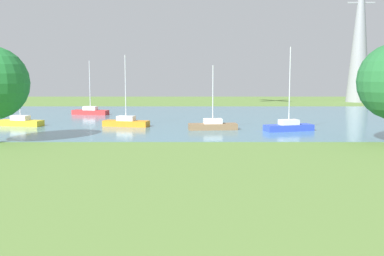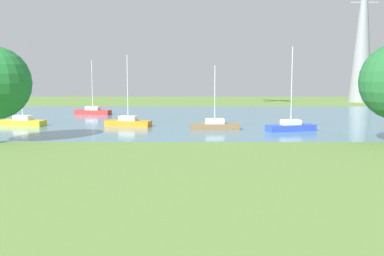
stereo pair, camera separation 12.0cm
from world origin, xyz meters
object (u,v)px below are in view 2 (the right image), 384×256
object	(u,v)px
sailboat_orange	(128,122)
electricity_pylon	(363,30)
sailboat_brown	(215,125)
sailboat_yellow	(23,121)
sailboat_blue	(291,126)
sailboat_red	(93,111)

from	to	relation	value
sailboat_orange	electricity_pylon	size ratio (longest dim) A/B	0.27
sailboat_brown	sailboat_yellow	xyz separation A→B (m)	(-20.32, 3.38, 0.01)
sailboat_brown	sailboat_yellow	bearing A→B (deg)	170.56
sailboat_yellow	electricity_pylon	distance (m)	65.77
sailboat_brown	electricity_pylon	size ratio (longest dim) A/B	0.23
sailboat_orange	sailboat_blue	bearing A→B (deg)	-13.19
sailboat_orange	sailboat_yellow	bearing A→B (deg)	177.36
sailboat_yellow	sailboat_blue	bearing A→B (deg)	-8.94
sailboat_blue	sailboat_yellow	xyz separation A→B (m)	(-27.66, 4.35, -0.01)
sailboat_brown	sailboat_orange	xyz separation A→B (m)	(-9.01, 2.86, 0.01)
sailboat_red	sailboat_brown	world-z (taller)	sailboat_red
sailboat_blue	sailboat_brown	bearing A→B (deg)	172.46
sailboat_red	sailboat_orange	size ratio (longest dim) A/B	0.97
sailboat_blue	electricity_pylon	xyz separation A→B (m)	(22.36, 45.00, 13.06)
sailboat_brown	sailboat_orange	bearing A→B (deg)	162.39
sailboat_orange	electricity_pylon	xyz separation A→B (m)	(38.72, 41.17, 13.07)
electricity_pylon	sailboat_blue	bearing A→B (deg)	-116.43
sailboat_red	sailboat_blue	size ratio (longest dim) A/B	0.89
sailboat_blue	sailboat_yellow	size ratio (longest dim) A/B	1.14
sailboat_red	sailboat_blue	world-z (taller)	sailboat_blue
sailboat_red	electricity_pylon	size ratio (longest dim) A/B	0.27
sailboat_yellow	sailboat_orange	world-z (taller)	sailboat_orange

